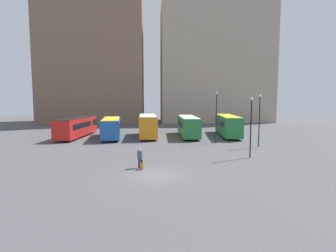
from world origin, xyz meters
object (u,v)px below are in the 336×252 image
object	(u,v)px
suitcase	(142,166)
lamp_post_0	(216,114)
lamp_post_1	(259,117)
lamp_post_2	(251,123)
bus_1	(111,127)
traveler	(140,156)
bus_4	(228,125)
bus_0	(77,126)
bus_3	(188,126)
bus_2	(148,125)

from	to	relation	value
suitcase	lamp_post_0	size ratio (longest dim) A/B	0.12
lamp_post_1	lamp_post_2	distance (m)	6.67
bus_1	traveler	distance (m)	18.39
traveler	lamp_post_0	bearing A→B (deg)	-30.88
bus_4	lamp_post_1	distance (m)	10.28
bus_0	bus_3	distance (m)	16.82
bus_3	bus_2	bearing A→B (deg)	93.93
lamp_post_2	bus_3	bearing A→B (deg)	103.75
bus_4	lamp_post_1	xyz separation A→B (m)	(0.79, -10.08, 1.87)
lamp_post_0	lamp_post_2	xyz separation A→B (m)	(1.14, -8.70, -0.40)
bus_4	suitcase	distance (m)	23.37
bus_4	lamp_post_0	distance (m)	8.32
bus_2	suitcase	distance (m)	19.01
bus_1	bus_4	bearing A→B (deg)	-91.45
suitcase	lamp_post_1	size ratio (longest dim) A/B	0.13
lamp_post_0	lamp_post_2	bearing A→B (deg)	-82.52
bus_4	lamp_post_0	xyz separation A→B (m)	(-3.63, -7.20, 2.06)
bus_0	lamp_post_0	size ratio (longest dim) A/B	1.80
bus_3	bus_1	bearing A→B (deg)	96.73
lamp_post_0	lamp_post_2	distance (m)	8.78
bus_3	traveler	bearing A→B (deg)	162.36
bus_0	traveler	xyz separation A→B (m)	(10.20, -19.21, -0.63)
bus_2	lamp_post_1	world-z (taller)	lamp_post_1
bus_3	traveler	size ratio (longest dim) A/B	6.52
bus_2	lamp_post_0	distance (m)	11.19
bus_0	bus_3	size ratio (longest dim) A/B	1.11
bus_2	bus_3	xyz separation A→B (m)	(6.17, 0.23, -0.12)
lamp_post_0	lamp_post_1	distance (m)	5.28
suitcase	lamp_post_0	distance (m)	15.73
bus_4	traveler	bearing A→B (deg)	153.20
bus_3	lamp_post_2	distance (m)	16.06
traveler	bus_0	bearing A→B (deg)	35.02
bus_0	bus_4	world-z (taller)	bus_4
bus_2	bus_3	size ratio (longest dim) A/B	0.90
traveler	bus_2	bearing A→B (deg)	5.67
bus_1	lamp_post_1	distance (m)	20.63
bus_0	bus_2	bearing A→B (deg)	-88.66
bus_0	bus_2	distance (m)	10.67
bus_2	bus_4	distance (m)	12.46
bus_1	suitcase	size ratio (longest dim) A/B	12.62
bus_0	lamp_post_2	xyz separation A→B (m)	(20.61, -16.02, 1.79)
lamp_post_2	suitcase	bearing A→B (deg)	-160.23
bus_4	bus_0	bearing A→B (deg)	96.94
bus_0	lamp_post_1	world-z (taller)	lamp_post_1
bus_2	bus_4	bearing A→B (deg)	-88.85
traveler	suitcase	distance (m)	0.86
bus_3	lamp_post_1	distance (m)	12.15
bus_1	lamp_post_0	world-z (taller)	lamp_post_0
bus_3	lamp_post_0	bearing A→B (deg)	-156.89
bus_1	bus_3	bearing A→B (deg)	-90.97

